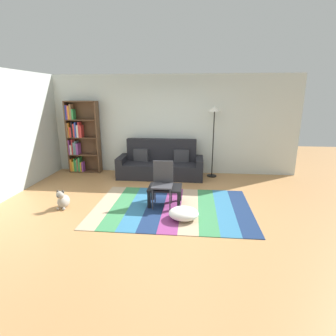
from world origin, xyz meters
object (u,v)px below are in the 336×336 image
object	(u,v)px
dog	(63,200)
standing_lamp	(214,118)
folding_chair	(163,180)
tv_remote	(165,186)
coffee_table	(165,190)
bookshelf	(80,139)
pouf	(184,213)
couch	(161,165)

from	to	relation	value
dog	standing_lamp	size ratio (longest dim) A/B	0.21
standing_lamp	folding_chair	size ratio (longest dim) A/B	2.10
standing_lamp	tv_remote	world-z (taller)	standing_lamp
coffee_table	standing_lamp	xyz separation A→B (m)	(1.06, 2.07, 1.26)
bookshelf	folding_chair	distance (m)	3.46
folding_chair	coffee_table	bearing A→B (deg)	90.31
pouf	standing_lamp	bearing A→B (deg)	76.43
coffee_table	folding_chair	xyz separation A→B (m)	(-0.04, -0.03, 0.22)
couch	dog	xyz separation A→B (m)	(-1.66, -2.28, -0.18)
pouf	standing_lamp	size ratio (longest dim) A/B	0.28
pouf	dog	distance (m)	2.40
dog	folding_chair	distance (m)	2.00
dog	tv_remote	xyz separation A→B (m)	(1.97, 0.37, 0.23)
dog	coffee_table	bearing A→B (deg)	10.74
dog	folding_chair	xyz separation A→B (m)	(1.94, 0.34, 0.37)
coffee_table	standing_lamp	bearing A→B (deg)	62.80
bookshelf	standing_lamp	distance (m)	3.79
pouf	tv_remote	size ratio (longest dim) A/B	3.58
bookshelf	tv_remote	size ratio (longest dim) A/B	13.33
coffee_table	dog	distance (m)	2.02
bookshelf	dog	distance (m)	2.77
couch	coffee_table	bearing A→B (deg)	-80.25
couch	pouf	xyz separation A→B (m)	(0.73, -2.56, -0.22)
coffee_table	pouf	world-z (taller)	coffee_table
couch	standing_lamp	xyz separation A→B (m)	(1.39, 0.16, 1.24)
standing_lamp	folding_chair	xyz separation A→B (m)	(-1.11, -2.10, -1.04)
bookshelf	coffee_table	size ratio (longest dim) A/B	3.02
dog	couch	bearing A→B (deg)	54.03
bookshelf	dog	xyz separation A→B (m)	(0.69, -2.56, -0.78)
dog	standing_lamp	xyz separation A→B (m)	(3.04, 2.44, 1.42)
coffee_table	dog	bearing A→B (deg)	-169.26
coffee_table	bookshelf	bearing A→B (deg)	140.64
tv_remote	folding_chair	xyz separation A→B (m)	(-0.04, -0.02, 0.14)
pouf	folding_chair	bearing A→B (deg)	125.55
couch	dog	distance (m)	2.82
dog	folding_chair	bearing A→B (deg)	10.07
tv_remote	pouf	bearing A→B (deg)	-63.16
bookshelf	coffee_table	world-z (taller)	bookshelf
couch	tv_remote	distance (m)	1.94
pouf	folding_chair	distance (m)	0.88
couch	standing_lamp	size ratio (longest dim) A/B	1.20
standing_lamp	folding_chair	world-z (taller)	standing_lamp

